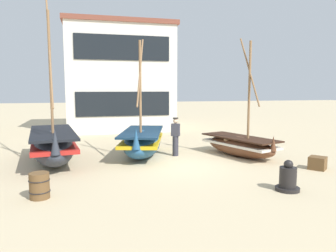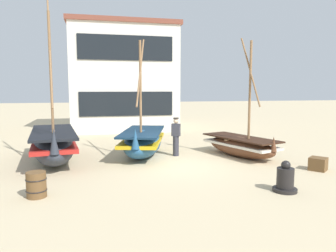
# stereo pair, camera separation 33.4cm
# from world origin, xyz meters

# --- Properties ---
(ground_plane) EXTENTS (120.00, 120.00, 0.00)m
(ground_plane) POSITION_xyz_m (0.00, 0.00, 0.00)
(ground_plane) COLOR #CCB78E
(fishing_boat_near_left) EXTENTS (2.42, 3.91, 5.06)m
(fishing_boat_near_left) POSITION_xyz_m (3.21, 0.85, 0.49)
(fishing_boat_near_left) COLOR brown
(fishing_boat_near_left) RESTS_ON ground
(fishing_boat_centre_large) EXTENTS (2.24, 5.06, 6.53)m
(fishing_boat_centre_large) POSITION_xyz_m (-4.59, 1.60, 0.70)
(fishing_boat_centre_large) COLOR #2D333D
(fishing_boat_centre_large) RESTS_ON ground
(fishing_boat_far_right) EXTENTS (2.68, 4.43, 5.10)m
(fishing_boat_far_right) POSITION_xyz_m (-0.93, 1.95, 0.62)
(fishing_boat_far_right) COLOR #23517A
(fishing_boat_far_right) RESTS_ON ground
(fisherman_by_hull) EXTENTS (0.42, 0.38, 1.68)m
(fisherman_by_hull) POSITION_xyz_m (0.49, 1.61, 0.83)
(fisherman_by_hull) COLOR #33333D
(fisherman_by_hull) RESTS_ON ground
(capstan_winch) EXTENTS (0.69, 0.69, 0.90)m
(capstan_winch) POSITION_xyz_m (2.33, -3.85, 0.35)
(capstan_winch) COLOR black
(capstan_winch) RESTS_ON ground
(wooden_barrel) EXTENTS (0.56, 0.56, 0.70)m
(wooden_barrel) POSITION_xyz_m (-4.52, -2.78, 0.35)
(wooden_barrel) COLOR brown
(wooden_barrel) RESTS_ON ground
(cargo_crate) EXTENTS (0.78, 0.78, 0.47)m
(cargo_crate) POSITION_xyz_m (4.88, -1.98, 0.23)
(cargo_crate) COLOR brown
(cargo_crate) RESTS_ON ground
(harbor_building_main) EXTENTS (7.47, 6.23, 7.44)m
(harbor_building_main) POSITION_xyz_m (-0.91, 12.01, 3.73)
(harbor_building_main) COLOR silver
(harbor_building_main) RESTS_ON ground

